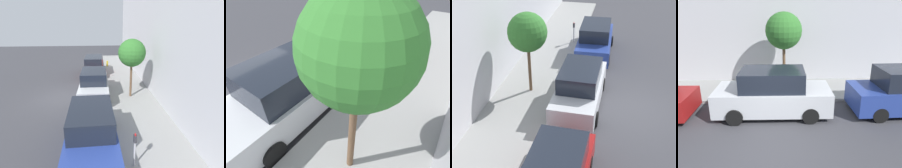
% 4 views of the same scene
% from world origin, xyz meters
% --- Properties ---
extents(ground_plane, '(60.00, 60.00, 0.00)m').
position_xyz_m(ground_plane, '(0.00, 0.00, 0.00)').
color(ground_plane, '#38383D').
extents(sidewalk, '(3.18, 32.00, 0.15)m').
position_xyz_m(sidewalk, '(5.09, 0.00, 0.07)').
color(sidewalk, gray).
rests_on(sidewalk, ground_plane).
extents(parked_suv_second, '(2.08, 4.83, 1.98)m').
position_xyz_m(parked_suv_second, '(2.41, 0.11, 0.93)').
color(parked_suv_second, '#B7BABF').
rests_on(parked_suv_second, ground_plane).
extents(street_tree, '(1.85, 1.85, 4.04)m').
position_xyz_m(street_tree, '(5.00, -0.40, 3.24)').
color(street_tree, brown).
rests_on(street_tree, sidewalk).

